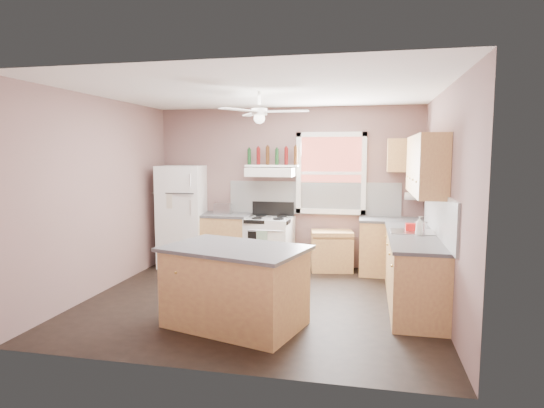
% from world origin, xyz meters
% --- Properties ---
extents(floor, '(4.50, 4.50, 0.00)m').
position_xyz_m(floor, '(0.00, 0.00, 0.00)').
color(floor, black).
rests_on(floor, ground).
extents(ceiling, '(4.50, 4.50, 0.00)m').
position_xyz_m(ceiling, '(0.00, 0.00, 2.70)').
color(ceiling, white).
rests_on(ceiling, ground).
extents(wall_back, '(4.50, 0.05, 2.70)m').
position_xyz_m(wall_back, '(0.00, 2.02, 1.35)').
color(wall_back, '#755753').
rests_on(wall_back, ground).
extents(wall_right, '(0.05, 4.00, 2.70)m').
position_xyz_m(wall_right, '(2.27, 0.00, 1.35)').
color(wall_right, '#755753').
rests_on(wall_right, ground).
extents(wall_left, '(0.05, 4.00, 2.70)m').
position_xyz_m(wall_left, '(-2.27, 0.00, 1.35)').
color(wall_left, '#755753').
rests_on(wall_left, ground).
extents(backsplash_back, '(2.90, 0.03, 0.55)m').
position_xyz_m(backsplash_back, '(0.45, 1.99, 1.18)').
color(backsplash_back, white).
rests_on(backsplash_back, wall_back).
extents(backsplash_right, '(0.03, 2.60, 0.55)m').
position_xyz_m(backsplash_right, '(2.23, 0.30, 1.18)').
color(backsplash_right, white).
rests_on(backsplash_right, wall_right).
extents(window_view, '(1.00, 0.02, 1.20)m').
position_xyz_m(window_view, '(0.75, 1.98, 1.60)').
color(window_view, brown).
rests_on(window_view, wall_back).
extents(window_frame, '(1.16, 0.07, 1.36)m').
position_xyz_m(window_frame, '(0.75, 1.96, 1.60)').
color(window_frame, white).
rests_on(window_frame, wall_back).
extents(refrigerator, '(0.82, 0.80, 1.72)m').
position_xyz_m(refrigerator, '(-1.76, 1.60, 0.86)').
color(refrigerator, white).
rests_on(refrigerator, floor).
extents(base_cabinet_left, '(0.90, 0.60, 0.86)m').
position_xyz_m(base_cabinet_left, '(-1.06, 1.70, 0.43)').
color(base_cabinet_left, '#AA7247').
rests_on(base_cabinet_left, floor).
extents(counter_left, '(0.92, 0.62, 0.04)m').
position_xyz_m(counter_left, '(-1.06, 1.70, 0.88)').
color(counter_left, '#424244').
rests_on(counter_left, base_cabinet_left).
extents(toaster, '(0.29, 0.18, 0.18)m').
position_xyz_m(toaster, '(-1.06, 1.70, 0.99)').
color(toaster, silver).
rests_on(toaster, counter_left).
extents(stove, '(0.78, 0.70, 0.86)m').
position_xyz_m(stove, '(-0.23, 1.67, 0.43)').
color(stove, white).
rests_on(stove, floor).
extents(range_hood, '(0.78, 0.50, 0.14)m').
position_xyz_m(range_hood, '(-0.23, 1.75, 1.62)').
color(range_hood, white).
rests_on(range_hood, wall_back).
extents(bottle_shelf, '(0.90, 0.26, 0.03)m').
position_xyz_m(bottle_shelf, '(-0.23, 1.87, 1.72)').
color(bottle_shelf, white).
rests_on(bottle_shelf, range_hood).
extents(cart, '(0.73, 0.55, 0.66)m').
position_xyz_m(cart, '(0.80, 1.75, 0.33)').
color(cart, '#AA7247').
rests_on(cart, floor).
extents(base_cabinet_corner, '(1.00, 0.60, 0.86)m').
position_xyz_m(base_cabinet_corner, '(1.75, 1.70, 0.43)').
color(base_cabinet_corner, '#AA7247').
rests_on(base_cabinet_corner, floor).
extents(base_cabinet_right, '(0.60, 2.20, 0.86)m').
position_xyz_m(base_cabinet_right, '(1.95, 0.30, 0.43)').
color(base_cabinet_right, '#AA7247').
rests_on(base_cabinet_right, floor).
extents(counter_corner, '(1.02, 0.62, 0.04)m').
position_xyz_m(counter_corner, '(1.75, 1.70, 0.88)').
color(counter_corner, '#424244').
rests_on(counter_corner, base_cabinet_corner).
extents(counter_right, '(0.62, 2.22, 0.04)m').
position_xyz_m(counter_right, '(1.94, 0.30, 0.88)').
color(counter_right, '#424244').
rests_on(counter_right, base_cabinet_right).
extents(sink, '(0.55, 0.45, 0.03)m').
position_xyz_m(sink, '(1.94, 0.50, 0.90)').
color(sink, silver).
rests_on(sink, counter_right).
extents(faucet, '(0.03, 0.03, 0.14)m').
position_xyz_m(faucet, '(2.10, 0.50, 0.97)').
color(faucet, silver).
rests_on(faucet, sink).
extents(upper_cabinet_right, '(0.33, 1.80, 0.76)m').
position_xyz_m(upper_cabinet_right, '(2.08, 0.50, 1.78)').
color(upper_cabinet_right, '#AA7247').
rests_on(upper_cabinet_right, wall_right).
extents(upper_cabinet_corner, '(0.60, 0.33, 0.52)m').
position_xyz_m(upper_cabinet_corner, '(1.95, 1.83, 1.90)').
color(upper_cabinet_corner, '#AA7247').
rests_on(upper_cabinet_corner, wall_back).
extents(paper_towel, '(0.26, 0.12, 0.12)m').
position_xyz_m(paper_towel, '(2.07, 1.86, 1.25)').
color(paper_towel, white).
rests_on(paper_towel, wall_back).
extents(island, '(1.63, 1.27, 0.86)m').
position_xyz_m(island, '(-0.07, -0.90, 0.43)').
color(island, '#AA7247').
rests_on(island, floor).
extents(island_top, '(1.73, 1.37, 0.04)m').
position_xyz_m(island_top, '(-0.07, -0.90, 0.88)').
color(island_top, '#424244').
rests_on(island_top, island).
extents(ceiling_fan_hub, '(0.20, 0.20, 0.08)m').
position_xyz_m(ceiling_fan_hub, '(0.00, 0.00, 2.45)').
color(ceiling_fan_hub, white).
rests_on(ceiling_fan_hub, ceiling).
extents(soap_bottle, '(0.11, 0.11, 0.25)m').
position_xyz_m(soap_bottle, '(2.00, 0.25, 1.02)').
color(soap_bottle, silver).
rests_on(soap_bottle, counter_right).
extents(red_caddy, '(0.18, 0.12, 0.10)m').
position_xyz_m(red_caddy, '(1.95, 0.58, 0.95)').
color(red_caddy, red).
rests_on(red_caddy, counter_right).
extents(wine_bottles, '(0.86, 0.06, 0.31)m').
position_xyz_m(wine_bottles, '(-0.22, 1.87, 1.88)').
color(wine_bottles, '#143819').
rests_on(wine_bottles, bottle_shelf).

